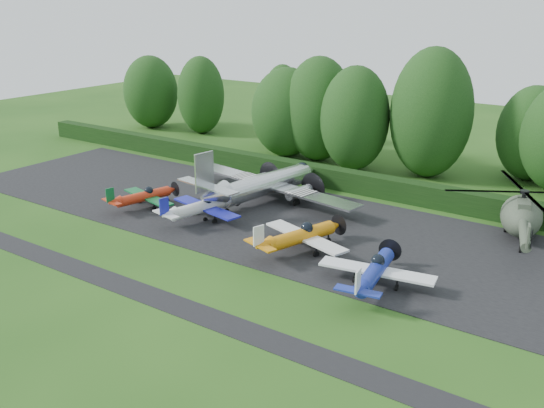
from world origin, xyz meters
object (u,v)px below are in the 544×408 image
Objects in this scene: light_plane_white at (201,207)px; light_plane_orange at (300,236)px; transport_plane at (264,184)px; light_plane_red at (144,196)px; light_plane_blue at (375,271)px; helicopter at (522,213)px.

light_plane_orange is (10.49, -0.94, 0.05)m from light_plane_white.
transport_plane is 11.87m from light_plane_orange.
light_plane_orange is (16.94, -0.51, 0.20)m from light_plane_red.
transport_plane is at bearing 120.70° from light_plane_orange.
light_plane_blue is at bearing -20.33° from light_plane_red.
light_plane_red is 0.86× the size of light_plane_blue.
helicopter reaches higher than light_plane_orange.
light_plane_orange reaches higher than light_plane_red.
light_plane_red is 0.88× the size of light_plane_white.
helicopter is at bearing 78.33° from light_plane_blue.
light_plane_white is (-1.64, -6.96, -0.53)m from transport_plane.
light_plane_white is at bearing -9.70° from light_plane_red.
light_plane_orange is (8.85, -7.90, -0.48)m from transport_plane.
light_plane_blue is (7.20, -2.36, -0.03)m from light_plane_orange.
helicopter is (21.65, 4.25, 0.36)m from transport_plane.
light_plane_white is 0.56× the size of helicopter.
transport_plane is at bearing 28.89° from light_plane_red.
transport_plane is 19.06m from light_plane_blue.
light_plane_red is 0.84× the size of light_plane_orange.
helicopter is at bearing 13.90° from light_plane_white.
light_plane_blue is at bearing -35.70° from light_plane_orange.
transport_plane reaches higher than helicopter.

